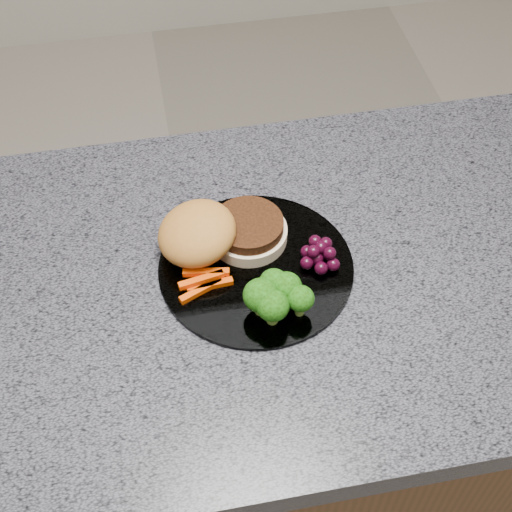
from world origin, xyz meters
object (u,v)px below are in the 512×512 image
(island_cabinet, at_px, (228,438))
(burger, at_px, (216,234))
(grape_bunch, at_px, (320,254))
(plate, at_px, (256,267))

(island_cabinet, relative_size, burger, 6.22)
(grape_bunch, bearing_deg, plate, 175.05)
(island_cabinet, distance_m, grape_bunch, 0.51)
(plate, xyz_separation_m, grape_bunch, (0.08, -0.01, 0.02))
(island_cabinet, height_order, grape_bunch, grape_bunch)
(burger, bearing_deg, island_cabinet, -108.44)
(island_cabinet, height_order, burger, burger)
(island_cabinet, xyz_separation_m, plate, (0.06, 0.01, 0.47))
(island_cabinet, distance_m, plate, 0.48)
(burger, bearing_deg, plate, -52.25)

